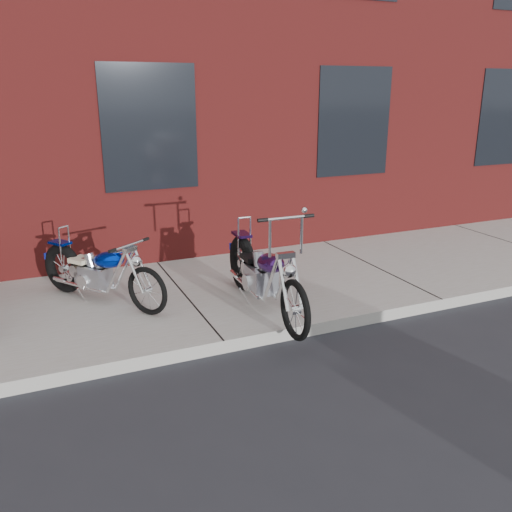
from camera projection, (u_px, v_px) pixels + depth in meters
name	position (u px, v px, depth m)	size (l,w,h in m)	color
ground	(224.00, 354.00, 5.87)	(120.00, 120.00, 0.00)	#28282D
sidewalk	(185.00, 300.00, 7.16)	(22.00, 3.00, 0.15)	gray
building_brick	(92.00, 27.00, 11.69)	(22.00, 10.00, 8.00)	maroon
chopper_purple	(264.00, 277.00, 6.54)	(0.57, 2.33, 1.31)	black
chopper_blue	(100.00, 274.00, 6.79)	(1.29, 1.75, 0.91)	black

